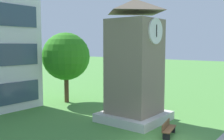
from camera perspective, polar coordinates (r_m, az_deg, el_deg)
The scene contains 3 objects.
clock_tower at distance 19.17m, azimuth 4.97°, elevation 0.42°, with size 4.38×4.38×8.86m.
park_bench at distance 16.85m, azimuth 12.13°, elevation -12.36°, with size 1.86×0.86×0.88m.
tree_near_tower at distance 25.64m, azimuth -9.99°, elevation 2.91°, with size 4.59×4.59×6.79m.
Camera 1 is at (-13.17, -6.38, 5.59)m, focal length 41.98 mm.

